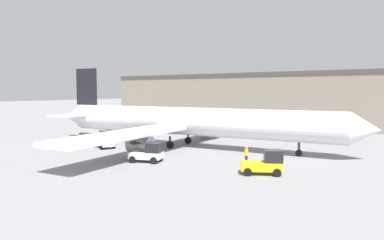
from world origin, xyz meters
name	(u,v)px	position (x,y,z in m)	size (l,w,h in m)	color
ground_plane	(192,147)	(0.00, 0.00, 0.00)	(400.00, 400.00, 0.00)	gray
terminal_building	(303,99)	(0.18, 37.47, 5.31)	(89.82, 17.26, 10.62)	gray
airplane	(185,122)	(-0.98, -0.14, 3.17)	(43.61, 40.84, 10.30)	white
ground_crew_worker	(246,155)	(10.59, -5.22, 0.89)	(0.37, 0.37, 1.67)	#1E2338
baggage_tug	(105,140)	(-8.07, -7.15, 1.02)	(3.76, 2.79, 2.26)	silver
belt_loader_truck	(149,152)	(2.32, -10.34, 0.96)	(3.66, 3.09, 1.99)	silver
pushback_tug	(265,163)	(14.17, -8.41, 0.98)	(3.76, 3.16, 2.13)	yellow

